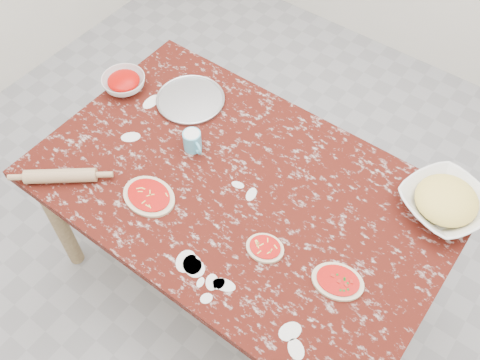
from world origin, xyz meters
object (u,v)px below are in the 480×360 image
(cheese_bowl, at_px, (445,204))
(flour_mug, at_px, (193,141))
(pizza_tray, at_px, (191,100))
(rolling_pin, at_px, (61,176))
(worktable, at_px, (240,200))
(sauce_bowl, at_px, (124,83))

(cheese_bowl, distance_m, flour_mug, 0.99)
(pizza_tray, relative_size, rolling_pin, 1.06)
(pizza_tray, bearing_deg, cheese_bowl, 6.60)
(flour_mug, bearing_deg, cheese_bowl, 19.29)
(cheese_bowl, bearing_deg, pizza_tray, -173.40)
(rolling_pin, bearing_deg, flour_mug, 54.61)
(worktable, relative_size, rolling_pin, 5.80)
(cheese_bowl, bearing_deg, rolling_pin, -148.60)
(flour_mug, bearing_deg, sauce_bowl, 169.40)
(flour_mug, height_order, rolling_pin, flour_mug)
(rolling_pin, bearing_deg, sauce_bowl, 107.33)
(pizza_tray, height_order, rolling_pin, rolling_pin)
(cheese_bowl, relative_size, flour_mug, 2.87)
(worktable, xyz_separation_m, sauce_bowl, (-0.74, 0.13, 0.11))
(pizza_tray, xyz_separation_m, cheese_bowl, (1.12, 0.13, 0.03))
(flour_mug, bearing_deg, pizza_tray, 132.21)
(cheese_bowl, height_order, flour_mug, flour_mug)
(worktable, bearing_deg, flour_mug, 170.52)
(cheese_bowl, height_order, rolling_pin, cheese_bowl)
(flour_mug, xyz_separation_m, rolling_pin, (-0.31, -0.43, -0.02))
(sauce_bowl, bearing_deg, cheese_bowl, 9.71)
(flour_mug, distance_m, rolling_pin, 0.53)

